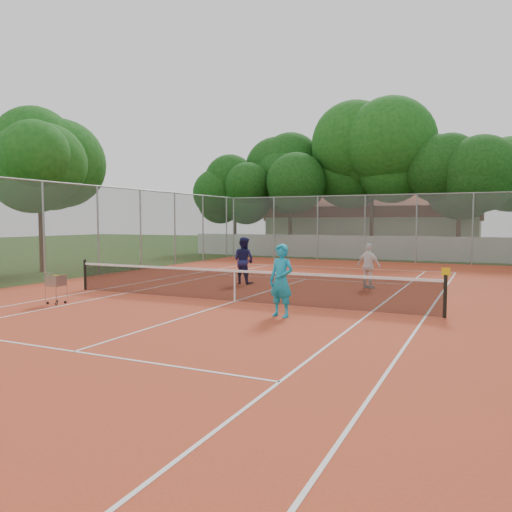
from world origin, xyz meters
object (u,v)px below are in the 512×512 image
at_px(player_near, 281,280).
at_px(player_far_right, 369,266).
at_px(clubhouse, 374,224).
at_px(tennis_net, 235,285).
at_px(player_far_left, 244,260).
at_px(ball_hopper, 56,288).

xyz_separation_m(player_near, player_far_right, (0.82, 6.27, -0.11)).
xyz_separation_m(clubhouse, player_far_right, (4.99, -24.35, -1.37)).
bearing_deg(tennis_net, clubhouse, 93.95).
distance_m(tennis_net, clubhouse, 29.12).
bearing_deg(player_near, player_far_right, 95.10).
bearing_deg(tennis_net, player_near, -36.67).
relative_size(clubhouse, player_far_left, 9.09).
height_order(player_near, ball_hopper, player_near).
bearing_deg(tennis_net, player_far_left, 113.04).
xyz_separation_m(clubhouse, player_far_left, (0.33, -25.06, -1.28)).
bearing_deg(player_far_left, ball_hopper, 78.83).
bearing_deg(tennis_net, player_far_right, 57.25).
xyz_separation_m(player_near, ball_hopper, (-6.65, -1.03, -0.45)).
xyz_separation_m(clubhouse, ball_hopper, (-2.48, -31.65, -1.71)).
xyz_separation_m(player_near, player_far_left, (-3.85, 5.56, -0.02)).
bearing_deg(clubhouse, player_near, -82.24).
xyz_separation_m(tennis_net, player_near, (2.17, -1.62, 0.43)).
xyz_separation_m(player_far_left, player_far_right, (4.67, 0.71, -0.09)).
bearing_deg(player_near, ball_hopper, -158.65).
height_order(clubhouse, player_near, clubhouse).
relative_size(player_far_left, ball_hopper, 1.92).
xyz_separation_m(tennis_net, ball_hopper, (-4.48, -2.65, -0.02)).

